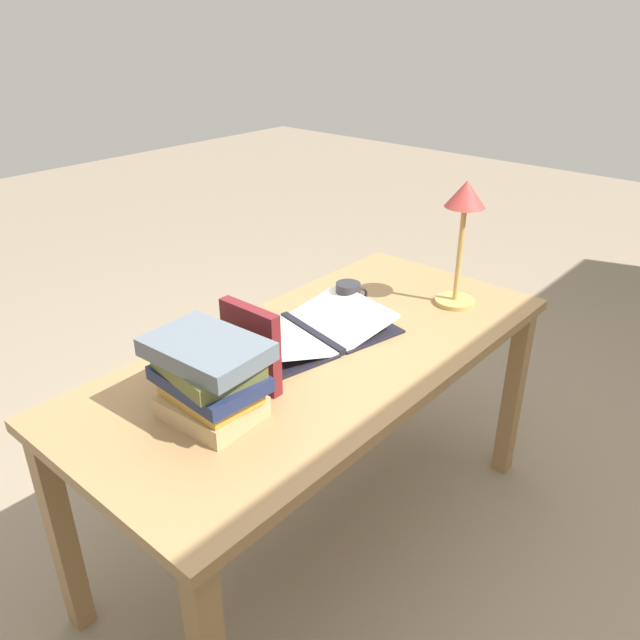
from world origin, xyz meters
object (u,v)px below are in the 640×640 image
book_standing_upright (251,347)px  coffee_mug (348,295)px  open_book (312,330)px  reading_lamp (464,215)px  book_stack_tall (209,377)px

book_standing_upright → coffee_mug: (-0.56, -0.11, -0.07)m
open_book → reading_lamp: bearing=169.0°
open_book → book_standing_upright: size_ratio=2.38×
book_stack_tall → reading_lamp: reading_lamp is taller
reading_lamp → coffee_mug: bearing=-44.8°
book_stack_tall → coffee_mug: (-0.73, -0.14, -0.07)m
coffee_mug → open_book: bearing=10.8°
book_stack_tall → reading_lamp: bearing=173.1°
book_stack_tall → book_standing_upright: (-0.17, -0.03, 0.00)m
open_book → reading_lamp: reading_lamp is taller
coffee_mug → reading_lamp: bearing=135.2°
book_stack_tall → book_standing_upright: 0.17m
open_book → reading_lamp: 0.63m
book_stack_tall → coffee_mug: 0.75m
open_book → coffee_mug: 0.25m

